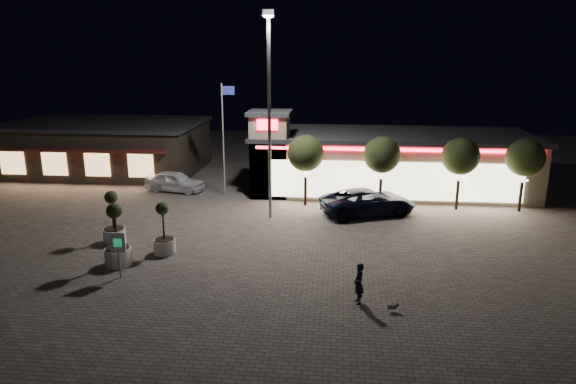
# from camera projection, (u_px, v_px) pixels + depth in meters

# --- Properties ---
(ground) EXTENTS (90.00, 90.00, 0.00)m
(ground) POSITION_uv_depth(u_px,v_px,m) (207.00, 267.00, 24.71)
(ground) COLOR #6F645A
(ground) RESTS_ON ground
(retail_building) EXTENTS (20.40, 8.40, 6.10)m
(retail_building) POSITION_uv_depth(u_px,v_px,m) (383.00, 161.00, 38.41)
(retail_building) COLOR tan
(retail_building) RESTS_ON ground
(restaurant_building) EXTENTS (16.40, 11.00, 4.30)m
(restaurant_building) POSITION_uv_depth(u_px,v_px,m) (107.00, 146.00, 44.69)
(restaurant_building) COLOR #382D23
(restaurant_building) RESTS_ON ground
(floodlight_pole) EXTENTS (0.60, 0.40, 12.38)m
(floodlight_pole) POSITION_uv_depth(u_px,v_px,m) (269.00, 105.00, 30.37)
(floodlight_pole) COLOR gray
(floodlight_pole) RESTS_ON ground
(flagpole) EXTENTS (0.95, 0.10, 8.00)m
(flagpole) POSITION_uv_depth(u_px,v_px,m) (224.00, 130.00, 36.15)
(flagpole) COLOR white
(flagpole) RESTS_ON ground
(string_tree_a) EXTENTS (2.42, 2.42, 4.79)m
(string_tree_a) POSITION_uv_depth(u_px,v_px,m) (306.00, 153.00, 33.96)
(string_tree_a) COLOR #332319
(string_tree_a) RESTS_ON ground
(string_tree_b) EXTENTS (2.42, 2.42, 4.79)m
(string_tree_b) POSITION_uv_depth(u_px,v_px,m) (382.00, 155.00, 33.48)
(string_tree_b) COLOR #332319
(string_tree_b) RESTS_ON ground
(string_tree_c) EXTENTS (2.42, 2.42, 4.79)m
(string_tree_c) POSITION_uv_depth(u_px,v_px,m) (461.00, 156.00, 32.99)
(string_tree_c) COLOR #332319
(string_tree_c) RESTS_ON ground
(string_tree_d) EXTENTS (2.42, 2.42, 4.79)m
(string_tree_d) POSITION_uv_depth(u_px,v_px,m) (525.00, 158.00, 32.61)
(string_tree_d) COLOR #332319
(string_tree_d) RESTS_ON ground
(pickup_truck) EXTENTS (6.64, 4.73, 1.68)m
(pickup_truck) POSITION_uv_depth(u_px,v_px,m) (368.00, 202.00, 32.65)
(pickup_truck) COLOR black
(pickup_truck) RESTS_ON ground
(white_sedan) EXTENTS (4.73, 2.61, 1.53)m
(white_sedan) POSITION_uv_depth(u_px,v_px,m) (175.00, 181.00, 38.19)
(white_sedan) COLOR white
(white_sedan) RESTS_ON ground
(pedestrian) EXTENTS (0.56, 0.72, 1.73)m
(pedestrian) POSITION_uv_depth(u_px,v_px,m) (359.00, 284.00, 20.95)
(pedestrian) COLOR black
(pedestrian) RESTS_ON ground
(dog) EXTENTS (0.46, 0.20, 0.25)m
(dog) POSITION_uv_depth(u_px,v_px,m) (394.00, 306.00, 20.39)
(dog) COLOR #59514C
(dog) RESTS_ON ground
(planter_left) EXTENTS (1.19, 1.19, 2.93)m
(planter_left) POSITION_uv_depth(u_px,v_px,m) (114.00, 227.00, 27.66)
(planter_left) COLOR silver
(planter_left) RESTS_ON ground
(planter_mid) EXTENTS (1.27, 1.27, 3.13)m
(planter_mid) POSITION_uv_depth(u_px,v_px,m) (117.00, 246.00, 24.75)
(planter_mid) COLOR silver
(planter_mid) RESTS_ON ground
(planter_right) EXTENTS (1.12, 1.12, 2.74)m
(planter_right) POSITION_uv_depth(u_px,v_px,m) (164.00, 238.00, 26.23)
(planter_right) COLOR silver
(planter_right) RESTS_ON ground
(valet_sign) EXTENTS (0.71, 0.10, 2.16)m
(valet_sign) POSITION_uv_depth(u_px,v_px,m) (118.00, 246.00, 23.22)
(valet_sign) COLOR gray
(valet_sign) RESTS_ON ground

